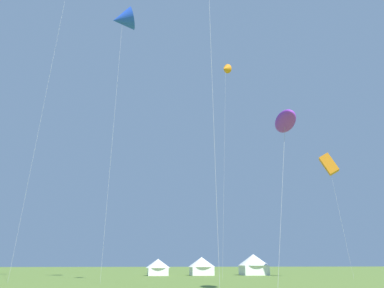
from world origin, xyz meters
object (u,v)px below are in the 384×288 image
object	(u,v)px
festival_tent_center	(202,265)
festival_tent_right	(253,263)
kite_blue_delta	(123,19)
kite_orange_box	(329,164)
festival_tent_left	(158,266)
kite_orange_delta	(226,69)
kite_purple_parafoil	(285,122)

from	to	relation	value
festival_tent_center	festival_tent_right	size ratio (longest dim) A/B	0.86
festival_tent_center	kite_blue_delta	bearing A→B (deg)	-122.75
kite_orange_box	kite_blue_delta	size ratio (longest dim) A/B	0.51
kite_orange_box	festival_tent_left	bearing A→B (deg)	147.55
festival_tent_center	festival_tent_right	xyz separation A→B (m)	(8.36, -0.00, 0.25)
kite_orange_delta	festival_tent_left	xyz separation A→B (m)	(-8.68, 11.05, -28.40)
festival_tent_center	festival_tent_right	bearing A→B (deg)	-0.00
kite_orange_box	kite_orange_delta	xyz separation A→B (m)	(-13.37, 2.97, 15.03)
kite_orange_delta	festival_tent_left	distance (m)	31.69
kite_purple_parafoil	festival_tent_center	distance (m)	39.46
kite_orange_box	festival_tent_right	distance (m)	20.31
kite_orange_delta	festival_tent_left	size ratio (longest dim) A/B	8.18
kite_orange_box	kite_orange_delta	size ratio (longest dim) A/B	0.53
festival_tent_right	festival_tent_center	bearing A→B (deg)	180.00
kite_orange_box	kite_purple_parafoil	world-z (taller)	kite_orange_box
festival_tent_left	festival_tent_right	bearing A→B (deg)	0.00
festival_tent_left	festival_tent_center	world-z (taller)	festival_tent_center
kite_orange_box	kite_blue_delta	distance (m)	33.08
kite_orange_box	festival_tent_center	xyz separation A→B (m)	(-15.28, 14.02, -13.22)
kite_blue_delta	festival_tent_left	bearing A→B (deg)	72.58
kite_orange_box	festival_tent_left	xyz separation A→B (m)	(-22.05, 14.02, -13.37)
kite_blue_delta	festival_tent_right	world-z (taller)	kite_blue_delta
festival_tent_right	kite_blue_delta	bearing A→B (deg)	-136.40
kite_purple_parafoil	kite_orange_box	bearing A→B (deg)	56.21
festival_tent_right	festival_tent_left	bearing A→B (deg)	180.00
kite_orange_box	festival_tent_center	size ratio (longest dim) A/B	3.88
kite_blue_delta	festival_tent_left	xyz separation A→B (m)	(6.44, 20.54, -28.85)
kite_purple_parafoil	festival_tent_center	size ratio (longest dim) A/B	2.80
kite_orange_delta	kite_blue_delta	bearing A→B (deg)	-147.90
kite_orange_delta	festival_tent_center	bearing A→B (deg)	99.82
kite_purple_parafoil	kite_orange_delta	xyz separation A→B (m)	(2.87, 27.23, 18.72)
kite_orange_delta	festival_tent_left	bearing A→B (deg)	128.16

